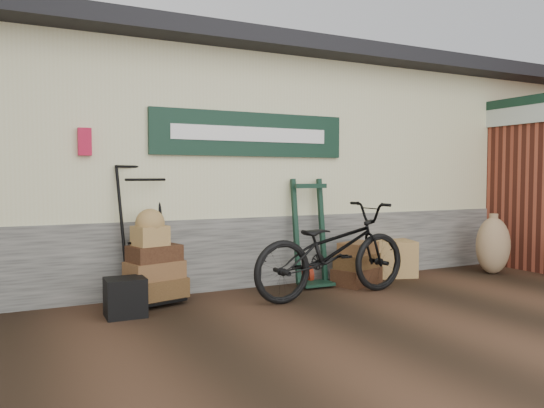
# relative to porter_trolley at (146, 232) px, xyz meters

# --- Properties ---
(ground) EXTENTS (80.00, 80.00, 0.00)m
(ground) POSITION_rel_porter_trolley_xyz_m (1.67, -0.82, -0.79)
(ground) COLOR black
(ground) RESTS_ON ground
(station_building) EXTENTS (14.40, 4.10, 3.20)m
(station_building) POSITION_rel_porter_trolley_xyz_m (1.67, 1.92, 0.82)
(station_building) COLOR #4C4C47
(station_building) RESTS_ON ground
(brick_outbuilding) EXTENTS (1.71, 4.51, 2.62)m
(brick_outbuilding) POSITION_rel_porter_trolley_xyz_m (6.37, 0.37, 0.51)
(brick_outbuilding) COLOR maroon
(brick_outbuilding) RESTS_ON ground
(porter_trolley) EXTENTS (0.92, 0.78, 1.58)m
(porter_trolley) POSITION_rel_porter_trolley_xyz_m (0.00, 0.00, 0.00)
(porter_trolley) COLOR black
(porter_trolley) RESTS_ON ground
(green_barrow) EXTENTS (0.52, 0.45, 1.39)m
(green_barrow) POSITION_rel_porter_trolley_xyz_m (2.13, -0.05, -0.10)
(green_barrow) COLOR black
(green_barrow) RESTS_ON ground
(suitcase_stack) EXTENTS (0.74, 0.61, 0.57)m
(suitcase_stack) POSITION_rel_porter_trolley_xyz_m (2.70, -0.28, -0.51)
(suitcase_stack) COLOR #311A0F
(suitcase_stack) RESTS_ON ground
(wicker_hamper) EXTENTS (0.90, 0.72, 0.51)m
(wicker_hamper) POSITION_rel_porter_trolley_xyz_m (3.41, 0.03, -0.54)
(wicker_hamper) COLOR brown
(wicker_hamper) RESTS_ON ground
(black_trunk) EXTENTS (0.40, 0.35, 0.39)m
(black_trunk) POSITION_rel_porter_trolley_xyz_m (-0.35, -0.54, -0.59)
(black_trunk) COLOR black
(black_trunk) RESTS_ON ground
(bicycle) EXTENTS (0.87, 2.16, 1.23)m
(bicycle) POSITION_rel_porter_trolley_xyz_m (2.02, -0.73, -0.18)
(bicycle) COLOR black
(bicycle) RESTS_ON ground
(burlap_sack_left) EXTENTS (0.55, 0.47, 0.83)m
(burlap_sack_left) POSITION_rel_porter_trolley_xyz_m (4.94, -0.52, -0.38)
(burlap_sack_left) COLOR #7F6144
(burlap_sack_left) RESTS_ON ground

